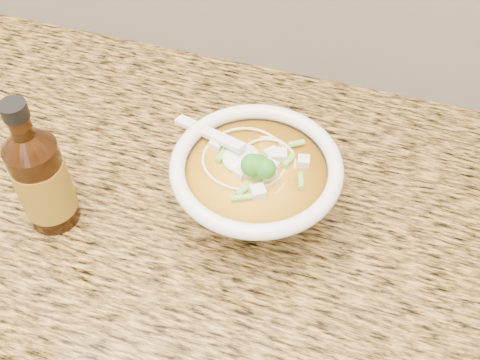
% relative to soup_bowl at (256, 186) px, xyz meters
% --- Properties ---
extents(cabinet, '(4.00, 0.65, 0.86)m').
position_rel_soup_bowl_xyz_m(cabinet, '(-0.24, -0.03, -0.52)').
color(cabinet, black).
rests_on(cabinet, ground).
extents(counter_slab, '(4.00, 0.68, 0.04)m').
position_rel_soup_bowl_xyz_m(counter_slab, '(-0.24, -0.03, -0.07)').
color(counter_slab, '#A67A3D').
rests_on(counter_slab, cabinet).
extents(soup_bowl, '(0.22, 0.20, 0.11)m').
position_rel_soup_bowl_xyz_m(soup_bowl, '(0.00, 0.00, 0.00)').
color(soup_bowl, white).
rests_on(soup_bowl, counter_slab).
extents(hot_sauce_bottle, '(0.08, 0.08, 0.19)m').
position_rel_soup_bowl_xyz_m(hot_sauce_bottle, '(-0.24, -0.08, 0.02)').
color(hot_sauce_bottle, '#3A1B08').
rests_on(hot_sauce_bottle, counter_slab).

